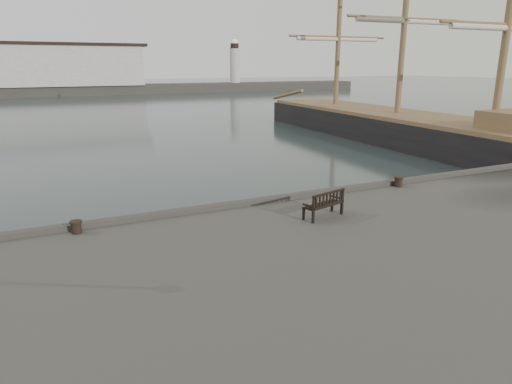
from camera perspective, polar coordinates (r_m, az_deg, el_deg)
ground at (r=16.88m, az=0.65°, el=-6.28°), size 400.00×400.00×0.00m
breakwater at (r=106.10m, az=-24.94°, el=13.16°), size 140.00×9.50×12.20m
bench at (r=14.81m, az=8.45°, el=-2.11°), size 1.56×0.86×0.85m
bollard_left at (r=14.29m, az=-21.55°, el=-4.10°), size 0.36×0.36×0.38m
bollard_right at (r=19.20m, az=17.37°, el=1.24°), size 0.41×0.41×0.41m
tall_ship_main at (r=41.46m, az=17.03°, el=7.16°), size 8.38×34.73×25.85m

